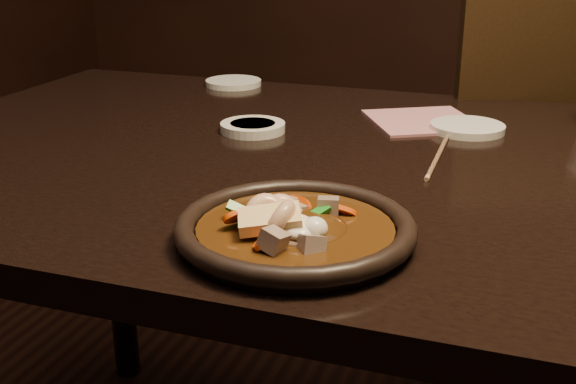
% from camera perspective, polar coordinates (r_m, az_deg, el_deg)
% --- Properties ---
extents(table, '(1.60, 0.90, 0.75)m').
position_cam_1_polar(table, '(1.05, 8.35, -1.59)').
color(table, black).
rests_on(table, floor).
extents(chair, '(0.60, 0.60, 0.98)m').
position_cam_1_polar(chair, '(1.68, 18.63, 0.87)').
color(chair, black).
rests_on(chair, floor).
extents(plate, '(0.26, 0.26, 0.03)m').
position_cam_1_polar(plate, '(0.76, 0.58, -3.01)').
color(plate, black).
rests_on(plate, table).
extents(stirfry, '(0.14, 0.15, 0.06)m').
position_cam_1_polar(stirfry, '(0.76, 0.16, -2.66)').
color(stirfry, '#381E0A').
rests_on(stirfry, plate).
extents(soy_dish, '(0.10, 0.10, 0.01)m').
position_cam_1_polar(soy_dish, '(1.17, -2.80, 5.13)').
color(soy_dish, silver).
rests_on(soy_dish, table).
extents(saucer_left, '(0.11, 0.11, 0.01)m').
position_cam_1_polar(saucer_left, '(1.51, -4.34, 8.61)').
color(saucer_left, silver).
rests_on(saucer_left, table).
extents(saucer_right, '(0.12, 0.12, 0.01)m').
position_cam_1_polar(saucer_right, '(1.20, 13.99, 4.96)').
color(saucer_right, silver).
rests_on(saucer_right, table).
extents(chopsticks, '(0.01, 0.23, 0.01)m').
position_cam_1_polar(chopsticks, '(1.06, 11.81, 2.92)').
color(chopsticks, tan).
rests_on(chopsticks, table).
extents(napkin, '(0.23, 0.23, 0.00)m').
position_cam_1_polar(napkin, '(1.24, 10.59, 5.55)').
color(napkin, '#AC6A72').
rests_on(napkin, table).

